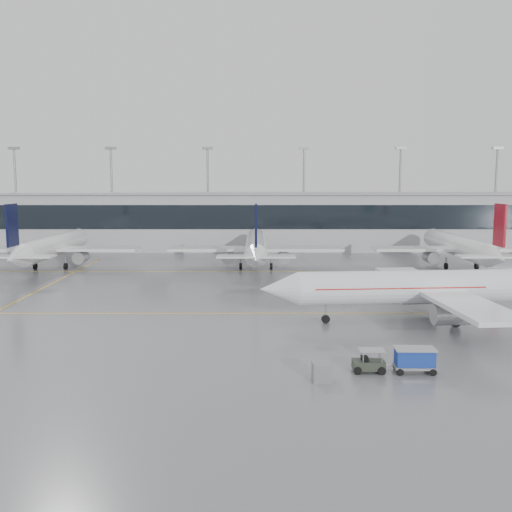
{
  "coord_description": "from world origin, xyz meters",
  "views": [
    {
      "loc": [
        -0.06,
        -63.39,
        15.0
      ],
      "look_at": [
        0.0,
        12.0,
        5.0
      ],
      "focal_mm": 40.0,
      "sensor_mm": 36.0,
      "label": 1
    }
  ],
  "objects_px": {
    "baggage_tug": "(368,364)",
    "baggage_cart": "(415,358)",
    "gse_unit": "(322,372)",
    "air_canada_jet": "(435,287)"
  },
  "relations": [
    {
      "from": "air_canada_jet",
      "to": "baggage_cart",
      "type": "xyz_separation_m",
      "value": [
        -6.71,
        -16.51,
        -2.54
      ]
    },
    {
      "from": "baggage_cart",
      "to": "gse_unit",
      "type": "bearing_deg",
      "value": -163.4
    },
    {
      "from": "baggage_cart",
      "to": "air_canada_jet",
      "type": "bearing_deg",
      "value": 69.45
    },
    {
      "from": "gse_unit",
      "to": "air_canada_jet",
      "type": "bearing_deg",
      "value": 49.92
    },
    {
      "from": "baggage_tug",
      "to": "gse_unit",
      "type": "height_order",
      "value": "baggage_tug"
    },
    {
      "from": "baggage_cart",
      "to": "gse_unit",
      "type": "relative_size",
      "value": 2.28
    },
    {
      "from": "air_canada_jet",
      "to": "baggage_tug",
      "type": "relative_size",
      "value": 9.76
    },
    {
      "from": "air_canada_jet",
      "to": "gse_unit",
      "type": "height_order",
      "value": "air_canada_jet"
    },
    {
      "from": "baggage_tug",
      "to": "baggage_cart",
      "type": "relative_size",
      "value": 1.17
    },
    {
      "from": "baggage_tug",
      "to": "gse_unit",
      "type": "xyz_separation_m",
      "value": [
        -3.92,
        -2.12,
        0.06
      ]
    }
  ]
}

